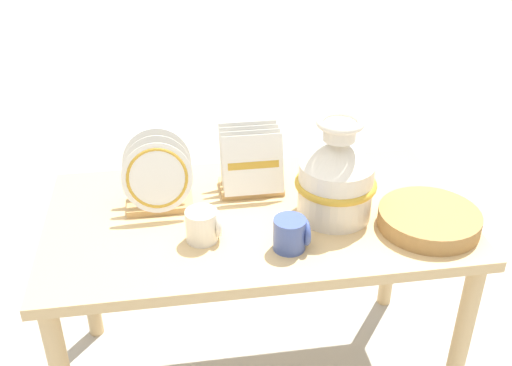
{
  "coord_description": "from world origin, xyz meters",
  "views": [
    {
      "loc": [
        -0.24,
        -1.56,
        1.72
      ],
      "look_at": [
        0.0,
        0.0,
        0.81
      ],
      "focal_mm": 42.0,
      "sensor_mm": 36.0,
      "label": 1
    }
  ],
  "objects_px": {
    "dish_rack_round_plates": "(158,181)",
    "dish_rack_square_plates": "(251,168)",
    "mug_cobalt_glaze": "(291,234)",
    "ceramic_vase": "(336,176)",
    "wicker_charger_stack": "(429,219)",
    "mug_cream_glaze": "(203,225)"
  },
  "relations": [
    {
      "from": "mug_cream_glaze",
      "to": "mug_cobalt_glaze",
      "type": "bearing_deg",
      "value": -18.23
    },
    {
      "from": "dish_rack_round_plates",
      "to": "dish_rack_square_plates",
      "type": "relative_size",
      "value": 1.1
    },
    {
      "from": "wicker_charger_stack",
      "to": "mug_cream_glaze",
      "type": "height_order",
      "value": "mug_cream_glaze"
    },
    {
      "from": "dish_rack_round_plates",
      "to": "mug_cobalt_glaze",
      "type": "bearing_deg",
      "value": -37.1
    },
    {
      "from": "mug_cream_glaze",
      "to": "dish_rack_round_plates",
      "type": "bearing_deg",
      "value": 122.16
    },
    {
      "from": "mug_cream_glaze",
      "to": "mug_cobalt_glaze",
      "type": "xyz_separation_m",
      "value": [
        0.24,
        -0.08,
        0.0
      ]
    },
    {
      "from": "ceramic_vase",
      "to": "dish_rack_round_plates",
      "type": "xyz_separation_m",
      "value": [
        -0.53,
        0.13,
        -0.04
      ]
    },
    {
      "from": "dish_rack_square_plates",
      "to": "mug_cobalt_glaze",
      "type": "xyz_separation_m",
      "value": [
        0.06,
        -0.34,
        -0.03
      ]
    },
    {
      "from": "ceramic_vase",
      "to": "dish_rack_square_plates",
      "type": "height_order",
      "value": "ceramic_vase"
    },
    {
      "from": "ceramic_vase",
      "to": "dish_rack_round_plates",
      "type": "bearing_deg",
      "value": 166.74
    },
    {
      "from": "dish_rack_square_plates",
      "to": "mug_cobalt_glaze",
      "type": "relative_size",
      "value": 2.08
    },
    {
      "from": "dish_rack_round_plates",
      "to": "ceramic_vase",
      "type": "bearing_deg",
      "value": -13.26
    },
    {
      "from": "dish_rack_square_plates",
      "to": "mug_cream_glaze",
      "type": "relative_size",
      "value": 2.08
    },
    {
      "from": "wicker_charger_stack",
      "to": "mug_cobalt_glaze",
      "type": "height_order",
      "value": "mug_cobalt_glaze"
    },
    {
      "from": "wicker_charger_stack",
      "to": "mug_cream_glaze",
      "type": "xyz_separation_m",
      "value": [
        -0.67,
        0.04,
        0.02
      ]
    },
    {
      "from": "dish_rack_square_plates",
      "to": "mug_cream_glaze",
      "type": "height_order",
      "value": "dish_rack_square_plates"
    },
    {
      "from": "ceramic_vase",
      "to": "dish_rack_round_plates",
      "type": "relative_size",
      "value": 1.38
    },
    {
      "from": "wicker_charger_stack",
      "to": "mug_cream_glaze",
      "type": "distance_m",
      "value": 0.68
    },
    {
      "from": "ceramic_vase",
      "to": "mug_cobalt_glaze",
      "type": "distance_m",
      "value": 0.24
    },
    {
      "from": "dish_rack_square_plates",
      "to": "wicker_charger_stack",
      "type": "xyz_separation_m",
      "value": [
        0.5,
        -0.3,
        -0.05
      ]
    },
    {
      "from": "dish_rack_round_plates",
      "to": "dish_rack_square_plates",
      "type": "xyz_separation_m",
      "value": [
        0.3,
        0.07,
        -0.01
      ]
    },
    {
      "from": "dish_rack_round_plates",
      "to": "wicker_charger_stack",
      "type": "height_order",
      "value": "dish_rack_round_plates"
    }
  ]
}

